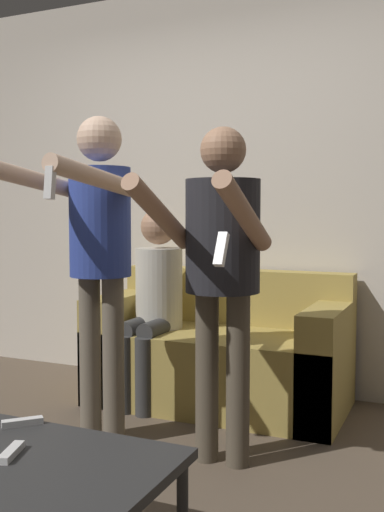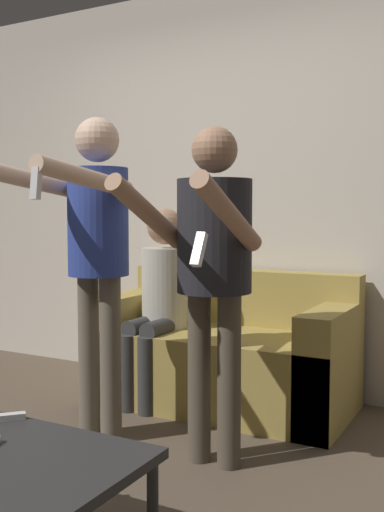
{
  "view_description": "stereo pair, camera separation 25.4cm",
  "coord_description": "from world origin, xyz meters",
  "px_view_note": "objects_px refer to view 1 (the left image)",
  "views": [
    {
      "loc": [
        1.49,
        -2.07,
        1.17
      ],
      "look_at": [
        0.17,
        0.9,
        0.94
      ],
      "focal_mm": 42.0,
      "sensor_mm": 36.0,
      "label": 1
    },
    {
      "loc": [
        1.72,
        -1.96,
        1.17
      ],
      "look_at": [
        0.17,
        0.9,
        0.94
      ],
      "focal_mm": 42.0,
      "sensor_mm": 36.0,
      "label": 2
    }
  ],
  "objects_px": {
    "person_standing_right": "(221,255)",
    "person_seated": "(154,295)",
    "couch": "(220,356)",
    "person_standing_left": "(97,240)",
    "coffee_table": "(9,466)",
    "remote_near": "(11,452)",
    "remote_far": "(22,422)"
  },
  "relations": [
    {
      "from": "remote_near",
      "to": "remote_far",
      "type": "relative_size",
      "value": 1.16
    },
    {
      "from": "couch",
      "to": "coffee_table",
      "type": "bearing_deg",
      "value": -90.23
    },
    {
      "from": "person_seated",
      "to": "remote_near",
      "type": "xyz_separation_m",
      "value": [
        0.39,
        -1.76,
        -0.28
      ]
    },
    {
      "from": "person_standing_right",
      "to": "remote_near",
      "type": "distance_m",
      "value": 1.25
    },
    {
      "from": "couch",
      "to": "person_seated",
      "type": "xyz_separation_m",
      "value": [
        -0.38,
        -0.14,
        0.38
      ]
    },
    {
      "from": "person_standing_right",
      "to": "remote_far",
      "type": "bearing_deg",
      "value": -120.92
    },
    {
      "from": "person_seated",
      "to": "remote_near",
      "type": "relative_size",
      "value": 7.83
    },
    {
      "from": "coffee_table",
      "to": "remote_far",
      "type": "xyz_separation_m",
      "value": [
        -0.15,
        0.24,
        0.05
      ]
    },
    {
      "from": "person_standing_right",
      "to": "coffee_table",
      "type": "distance_m",
      "value": 1.27
    },
    {
      "from": "person_standing_right",
      "to": "person_seated",
      "type": "relative_size",
      "value": 1.3
    },
    {
      "from": "coffee_table",
      "to": "person_standing_left",
      "type": "bearing_deg",
      "value": 107.21
    },
    {
      "from": "person_standing_right",
      "to": "coffee_table",
      "type": "xyz_separation_m",
      "value": [
        -0.34,
        -1.05,
        -0.63
      ]
    },
    {
      "from": "person_standing_left",
      "to": "couch",
      "type": "bearing_deg",
      "value": 68.85
    },
    {
      "from": "couch",
      "to": "person_standing_left",
      "type": "distance_m",
      "value": 1.18
    },
    {
      "from": "person_standing_right",
      "to": "coffee_table",
      "type": "height_order",
      "value": "person_standing_right"
    },
    {
      "from": "person_standing_left",
      "to": "coffee_table",
      "type": "relative_size",
      "value": 1.53
    },
    {
      "from": "person_standing_right",
      "to": "remote_near",
      "type": "height_order",
      "value": "person_standing_right"
    },
    {
      "from": "person_standing_left",
      "to": "remote_near",
      "type": "relative_size",
      "value": 10.78
    },
    {
      "from": "person_seated",
      "to": "person_standing_left",
      "type": "bearing_deg",
      "value": -85.77
    },
    {
      "from": "remote_far",
      "to": "person_standing_left",
      "type": "bearing_deg",
      "value": 102.53
    },
    {
      "from": "person_seated",
      "to": "coffee_table",
      "type": "distance_m",
      "value": 1.83
    },
    {
      "from": "couch",
      "to": "remote_far",
      "type": "distance_m",
      "value": 1.66
    },
    {
      "from": "person_seated",
      "to": "person_standing_right",
      "type": "bearing_deg",
      "value": -44.68
    },
    {
      "from": "couch",
      "to": "person_standing_right",
      "type": "xyz_separation_m",
      "value": [
        0.33,
        -0.85,
        0.69
      ]
    },
    {
      "from": "coffee_table",
      "to": "remote_near",
      "type": "distance_m",
      "value": 0.05
    },
    {
      "from": "person_standing_left",
      "to": "remote_far",
      "type": "bearing_deg",
      "value": -77.47
    },
    {
      "from": "coffee_table",
      "to": "remote_near",
      "type": "relative_size",
      "value": 7.06
    },
    {
      "from": "couch",
      "to": "person_standing_left",
      "type": "bearing_deg",
      "value": -111.15
    },
    {
      "from": "person_standing_right",
      "to": "couch",
      "type": "bearing_deg",
      "value": 111.37
    },
    {
      "from": "couch",
      "to": "person_standing_right",
      "type": "bearing_deg",
      "value": -68.63
    },
    {
      "from": "person_standing_right",
      "to": "remote_near",
      "type": "relative_size",
      "value": 10.2
    },
    {
      "from": "couch",
      "to": "person_standing_left",
      "type": "xyz_separation_m",
      "value": [
        -0.33,
        -0.85,
        0.75
      ]
    }
  ]
}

